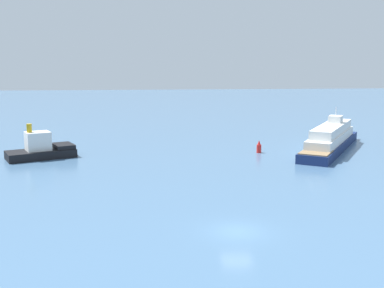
{
  "coord_description": "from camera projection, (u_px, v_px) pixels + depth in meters",
  "views": [
    {
      "loc": [
        -7.21,
        -34.85,
        13.26
      ],
      "look_at": [
        -0.13,
        33.97,
        1.2
      ],
      "focal_mm": 43.73,
      "sensor_mm": 36.0,
      "label": 1
    }
  ],
  "objects": [
    {
      "name": "tugboat",
      "position": [
        42.0,
        149.0,
        65.7
      ],
      "size": [
        10.13,
        7.69,
        4.95
      ],
      "color": "black",
      "rests_on": "ground"
    },
    {
      "name": "ground_plane",
      "position": [
        237.0,
        232.0,
        37.16
      ],
      "size": [
        400.0,
        400.0,
        0.0
      ],
      "primitive_type": "plane",
      "color": "#476B8E"
    },
    {
      "name": "channel_buoy_red",
      "position": [
        259.0,
        147.0,
        69.63
      ],
      "size": [
        0.7,
        0.7,
        1.9
      ],
      "color": "red",
      "rests_on": "ground"
    },
    {
      "name": "white_riverboat",
      "position": [
        331.0,
        139.0,
        71.8
      ],
      "size": [
        17.38,
        23.63,
        6.38
      ],
      "color": "navy",
      "rests_on": "ground"
    }
  ]
}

